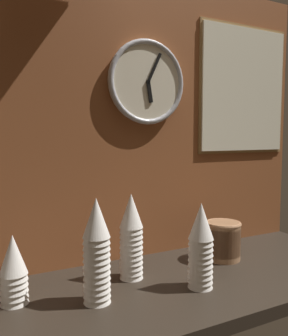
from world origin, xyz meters
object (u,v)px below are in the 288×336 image
Objects in this scene: wall_clock at (147,82)px; bowl_stack_right at (223,240)px; cup_stack_center at (131,236)px; menu_board at (244,90)px; cup_stack_center_right at (201,246)px; cup_stack_left at (13,269)px; cup_stack_center_left at (97,251)px.

bowl_stack_right is at bearing -33.84° from wall_clock.
menu_board is (0.62, 0.17, 0.52)m from cup_stack_center.
cup_stack_center_right is at bearing -144.50° from menu_board.
cup_stack_center_left is (0.20, -0.10, 0.05)m from cup_stack_left.
menu_board reaches higher than bowl_stack_right.
bowl_stack_right is at bearing 11.59° from cup_stack_center_left.
cup_stack_center_right is at bearing -16.25° from cup_stack_left.
cup_stack_center is at bearing 1.73° from cup_stack_left.
cup_stack_center is at bearing -164.75° from menu_board.
cup_stack_center_right is 1.84× the size of bowl_stack_right.
menu_board is (0.24, 0.17, 0.58)m from bowl_stack_right.
cup_stack_left is 0.36m from cup_stack_center.
cup_stack_left is 0.70× the size of cup_stack_center.
cup_stack_left is at bearing -161.30° from wall_clock.
cup_stack_center is 0.82m from menu_board.
cup_stack_center reaches higher than bowl_stack_right.
cup_stack_left is at bearing -179.07° from bowl_stack_right.
cup_stack_left is 0.54m from cup_stack_center_right.
bowl_stack_right is at bearing 0.93° from cup_stack_left.
menu_board reaches higher than cup_stack_center_right.
wall_clock is (0.30, 0.27, 0.51)m from cup_stack_center_left.
bowl_stack_right is (0.53, 0.11, -0.07)m from cup_stack_center_left.
cup_stack_center is 1.95× the size of bowl_stack_right.
cup_stack_center_left is at bearing -160.32° from menu_board.
cup_stack_center is at bearing 34.75° from cup_stack_center_left.
cup_stack_center_left reaches higher than cup_stack_left.
menu_board is at bearing 10.38° from cup_stack_left.
cup_stack_left is at bearing 163.75° from cup_stack_center_right.
menu_board reaches higher than cup_stack_center.
cup_stack_left is 1.14m from menu_board.
cup_stack_center_left is 0.54× the size of menu_board.
cup_stack_center_left is at bearing -145.25° from cup_stack_center.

